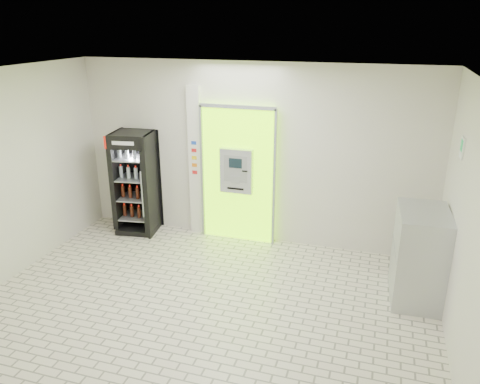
% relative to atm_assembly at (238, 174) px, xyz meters
% --- Properties ---
extents(ground, '(6.00, 6.00, 0.00)m').
position_rel_atm_assembly_xyz_m(ground, '(0.20, -2.41, -1.17)').
color(ground, beige).
rests_on(ground, ground).
extents(room_shell, '(6.00, 6.00, 6.00)m').
position_rel_atm_assembly_xyz_m(room_shell, '(0.20, -2.41, 0.67)').
color(room_shell, silver).
rests_on(room_shell, ground).
extents(atm_assembly, '(1.30, 0.24, 2.33)m').
position_rel_atm_assembly_xyz_m(atm_assembly, '(0.00, 0.00, 0.00)').
color(atm_assembly, '#8BFF00').
rests_on(atm_assembly, ground).
extents(pillar, '(0.22, 0.11, 2.60)m').
position_rel_atm_assembly_xyz_m(pillar, '(-0.78, 0.04, 0.13)').
color(pillar, silver).
rests_on(pillar, ground).
extents(beverage_cooler, '(0.76, 0.71, 1.81)m').
position_rel_atm_assembly_xyz_m(beverage_cooler, '(-1.82, -0.22, -0.30)').
color(beverage_cooler, black).
rests_on(beverage_cooler, ground).
extents(steel_cabinet, '(0.68, 0.98, 1.27)m').
position_rel_atm_assembly_xyz_m(steel_cabinet, '(2.87, -1.10, -0.54)').
color(steel_cabinet, '#ABAEB3').
rests_on(steel_cabinet, ground).
extents(exit_sign, '(0.02, 0.22, 0.26)m').
position_rel_atm_assembly_xyz_m(exit_sign, '(3.19, -1.01, 0.95)').
color(exit_sign, white).
rests_on(exit_sign, room_shell).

